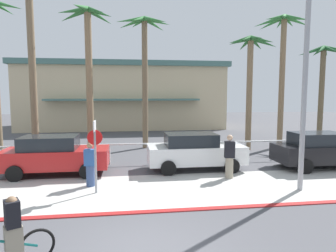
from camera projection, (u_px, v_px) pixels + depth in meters
ground_plane at (133, 158)px, 16.42m from camera, size 80.00×80.00×0.00m
sidewalk_strip at (136, 191)px, 10.70m from camera, size 44.00×4.00×0.02m
curb_paint at (139, 212)px, 8.73m from camera, size 44.00×0.24×0.03m
building_backdrop at (124, 96)px, 32.22m from camera, size 20.66×10.38×6.67m
rail_fence at (133, 147)px, 14.85m from camera, size 25.86×0.08×1.04m
stop_sign_bike_lane at (95, 146)px, 10.28m from camera, size 0.52×0.56×2.56m
streetlight_curb at (310, 70)px, 10.11m from camera, size 0.24×2.54×7.50m
palm_tree_1 at (31, 34)px, 15.09m from camera, size 3.09×2.78×9.32m
palm_tree_2 at (88, 47)px, 15.85m from camera, size 2.92×3.50×8.08m
palm_tree_3 at (145, 47)px, 18.79m from camera, size 3.48×3.44×8.35m
palm_tree_4 at (251, 63)px, 18.28m from camera, size 3.17×3.45×7.03m
palm_tree_5 at (283, 46)px, 19.15m from camera, size 3.65×3.30×8.55m
palm_tree_6 at (323, 69)px, 20.53m from camera, size 3.31×2.91×6.82m
car_red_1 at (55, 155)px, 12.82m from camera, size 4.40×2.02×1.69m
car_white_2 at (195, 151)px, 13.71m from camera, size 4.40×2.02×1.69m
car_black_3 at (321, 150)px, 13.98m from camera, size 4.40×2.02×1.69m
cyclist_teal_0 at (11, 235)px, 5.85m from camera, size 1.63×0.92×1.50m
pedestrian_0 at (90, 166)px, 11.16m from camera, size 0.45×0.38×1.67m
pedestrian_1 at (229, 158)px, 12.23m from camera, size 0.43×0.36×1.82m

